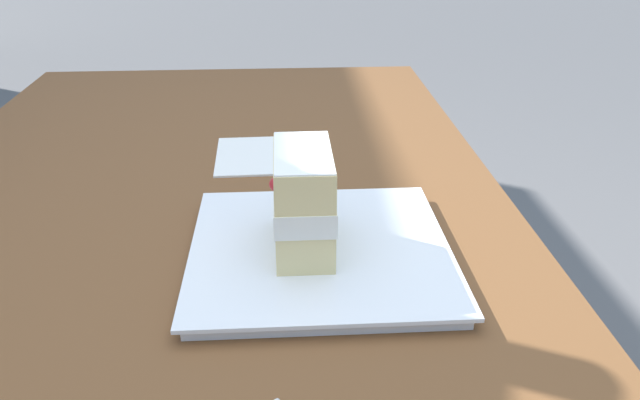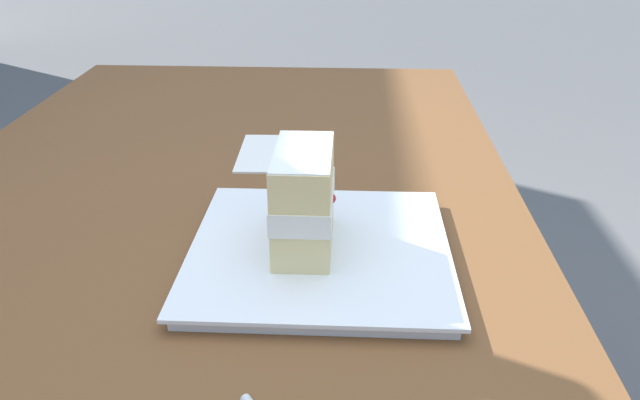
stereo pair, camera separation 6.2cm
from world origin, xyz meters
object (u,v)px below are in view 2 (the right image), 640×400
cake_slice (303,199)px  paper_napkin (275,153)px  patio_table (190,337)px  dessert_plate (320,252)px

cake_slice → paper_napkin: size_ratio=0.79×
patio_table → dessert_plate: 0.18m
patio_table → paper_napkin: paper_napkin is taller
cake_slice → paper_napkin: cake_slice is taller
paper_napkin → cake_slice: bearing=12.5°
dessert_plate → cake_slice: cake_slice is taller
dessert_plate → patio_table: bearing=-84.7°
paper_napkin → dessert_plate: bearing=15.5°
dessert_plate → paper_napkin: 0.29m
patio_table → cake_slice: cake_slice is taller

